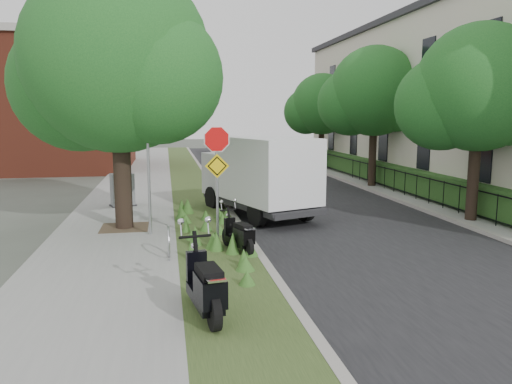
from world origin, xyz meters
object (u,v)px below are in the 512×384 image
(sign_assembly, at_px, (217,160))
(utility_cabinet, at_px, (122,190))
(scooter_far, at_px, (207,292))
(box_truck, at_px, (260,173))
(scooter_near, at_px, (240,238))

(sign_assembly, xyz_separation_m, utility_cabinet, (-2.94, 5.99, -1.62))
(scooter_far, xyz_separation_m, box_truck, (2.55, 8.76, 0.95))
(utility_cabinet, bearing_deg, box_truck, -25.37)
(box_truck, relative_size, utility_cabinet, 4.57)
(scooter_near, xyz_separation_m, scooter_far, (-1.16, -3.94, 0.10))
(scooter_near, relative_size, utility_cabinet, 1.24)
(scooter_far, relative_size, box_truck, 0.36)
(scooter_near, xyz_separation_m, utility_cabinet, (-3.39, 7.09, 0.22))
(scooter_far, bearing_deg, box_truck, 73.79)
(sign_assembly, relative_size, box_truck, 0.58)
(sign_assembly, height_order, utility_cabinet, sign_assembly)
(sign_assembly, relative_size, scooter_far, 1.63)
(box_truck, bearing_deg, utility_cabinet, 154.63)
(sign_assembly, distance_m, utility_cabinet, 6.87)
(scooter_far, height_order, box_truck, box_truck)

